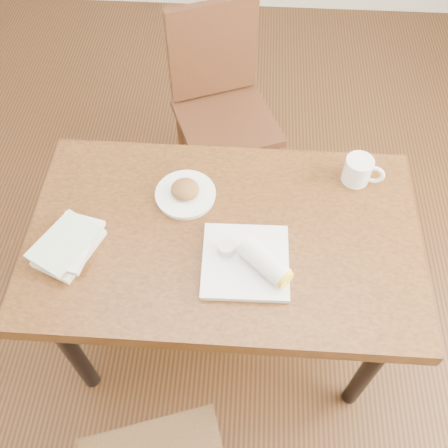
# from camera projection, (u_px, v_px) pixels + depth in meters

# --- Properties ---
(ground) EXTENTS (4.00, 5.00, 0.01)m
(ground) POSITION_uv_depth(u_px,v_px,m) (224.00, 326.00, 2.23)
(ground) COLOR #472814
(ground) RESTS_ON ground
(table) EXTENTS (1.27, 0.76, 0.75)m
(table) POSITION_uv_depth(u_px,v_px,m) (224.00, 247.00, 1.68)
(table) COLOR brown
(table) RESTS_ON ground
(chair_far) EXTENTS (0.55, 0.55, 0.95)m
(chair_far) POSITION_uv_depth(u_px,v_px,m) (221.00, 98.00, 2.27)
(chair_far) COLOR #472314
(chair_far) RESTS_ON ground
(plate_scone) EXTENTS (0.21, 0.21, 0.07)m
(plate_scone) POSITION_uv_depth(u_px,v_px,m) (185.00, 193.00, 1.68)
(plate_scone) COLOR white
(plate_scone) RESTS_ON table
(coffee_mug) EXTENTS (0.14, 0.10, 0.10)m
(coffee_mug) POSITION_uv_depth(u_px,v_px,m) (359.00, 170.00, 1.69)
(coffee_mug) COLOR white
(coffee_mug) RESTS_ON table
(plate_burrito) EXTENTS (0.28, 0.27, 0.09)m
(plate_burrito) POSITION_uv_depth(u_px,v_px,m) (251.00, 261.00, 1.52)
(plate_burrito) COLOR white
(plate_burrito) RESTS_ON table
(book_stack) EXTENTS (0.22, 0.25, 0.05)m
(book_stack) POSITION_uv_depth(u_px,v_px,m) (69.00, 245.00, 1.55)
(book_stack) COLOR white
(book_stack) RESTS_ON table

